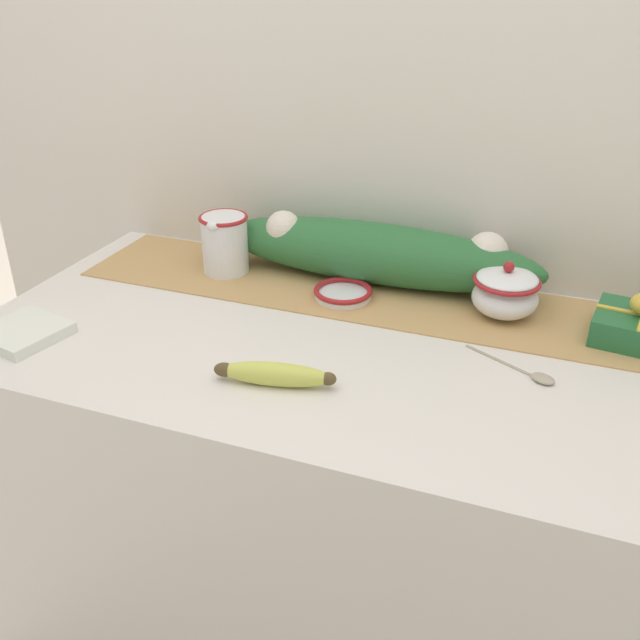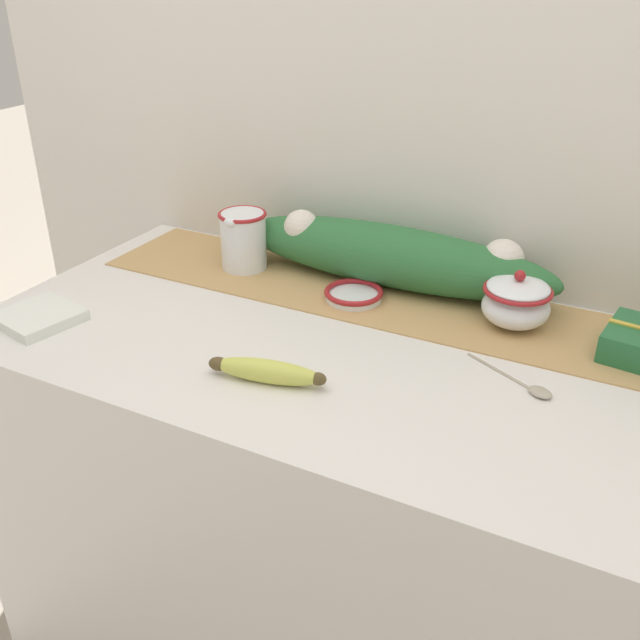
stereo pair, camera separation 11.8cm
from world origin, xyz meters
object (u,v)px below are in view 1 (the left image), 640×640
Objects in this scene: banana at (275,374)px; napkin_stack at (23,332)px; cream_pitcher at (225,242)px; sugar_bowl at (505,292)px; spoon at (537,376)px; small_dish at (343,293)px.

banana is 0.47m from napkin_stack.
cream_pitcher is 1.02× the size of sugar_bowl.
cream_pitcher is 0.97× the size of napkin_stack.
spoon is at bearing 11.97° from napkin_stack.
sugar_bowl is 0.47m from banana.
spoon is 1.23× the size of napkin_stack.
banana is at bearing -129.65° from sugar_bowl.
sugar_bowl is 0.85m from napkin_stack.
small_dish reaches higher than spoon.
cream_pitcher is 0.64× the size of banana.
small_dish is (-0.30, -0.04, -0.04)m from sugar_bowl.
spoon is (0.38, -0.16, -0.01)m from small_dish.
cream_pitcher reaches higher than spoon.
small_dish is 0.58m from napkin_stack.
napkin_stack reaches higher than spoon.
small_dish is 0.89× the size of napkin_stack.
cream_pitcher is at bearing 179.82° from sugar_bowl.
napkin_stack is at bearing -153.86° from sugar_bowl.
sugar_bowl is at bearing 6.84° from small_dish.
small_dish is at bearing -175.89° from spoon.
spoon is at bearing -67.70° from sugar_bowl.
cream_pitcher is at bearing 172.08° from small_dish.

